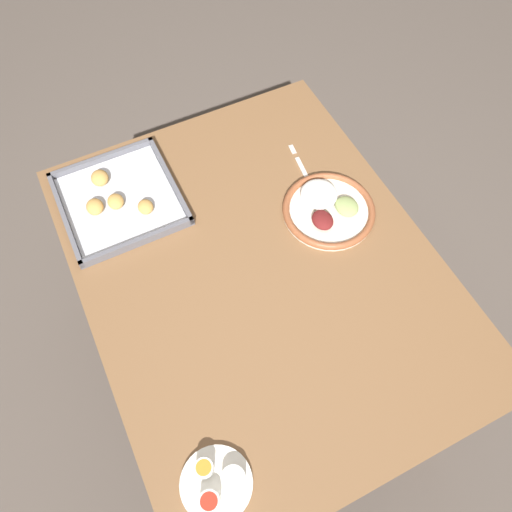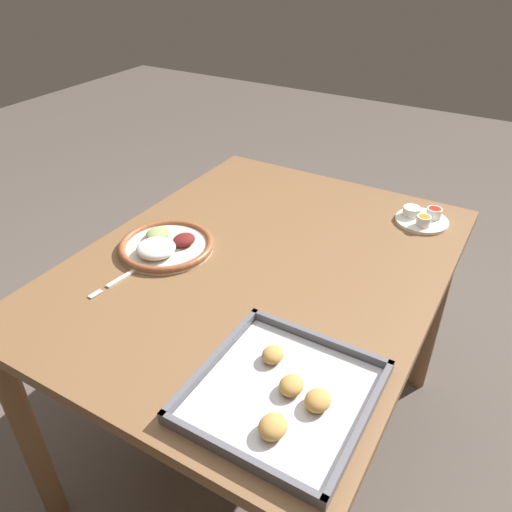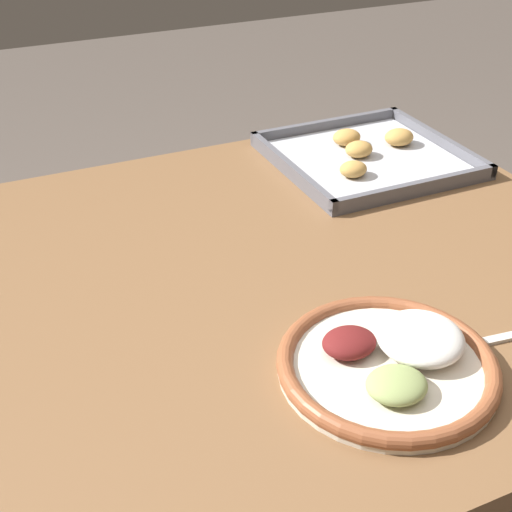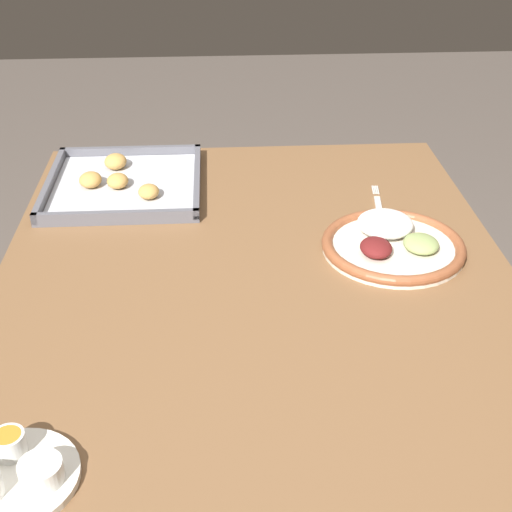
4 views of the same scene
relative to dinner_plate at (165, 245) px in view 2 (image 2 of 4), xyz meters
name	(u,v)px [view 2 (image 2 of 4)]	position (x,y,z in m)	size (l,w,h in m)	color
ground_plane	(259,438)	(-0.08, 0.25, -0.75)	(8.00, 8.00, 0.00)	#564C44
dining_table	(260,294)	(-0.08, 0.25, -0.12)	(1.15, 0.89, 0.73)	brown
dinner_plate	(165,245)	(0.00, 0.00, 0.00)	(0.26, 0.26, 0.05)	beige
fork	(125,276)	(0.15, -0.01, -0.01)	(0.19, 0.04, 0.00)	silver
saucer_plate	(422,218)	(-0.50, 0.56, 0.00)	(0.15, 0.15, 0.04)	white
baking_tray	(284,393)	(0.29, 0.51, 0.00)	(0.33, 0.32, 0.04)	#595960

